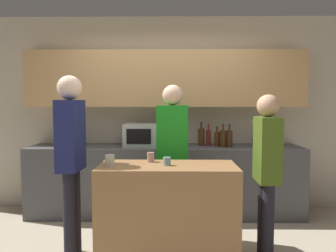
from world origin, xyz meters
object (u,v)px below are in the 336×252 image
at_px(bottle_3, 223,138).
at_px(cup_1, 167,161).
at_px(potted_plant, 258,132).
at_px(cup_0, 151,157).
at_px(toaster, 67,139).
at_px(person_left, 173,147).
at_px(microwave, 144,135).
at_px(person_center, 267,164).
at_px(bottle_2, 217,139).
at_px(bottle_4, 229,138).
at_px(bottle_0, 201,137).
at_px(cup_2, 110,160).
at_px(person_right, 71,149).
at_px(bottle_1, 208,137).

xyz_separation_m(bottle_3, cup_1, (-0.71, -1.24, -0.08)).
distance_m(potted_plant, cup_0, 1.75).
bearing_deg(toaster, person_left, -27.21).
height_order(microwave, person_center, person_center).
height_order(bottle_2, bottle_4, bottle_4).
xyz_separation_m(bottle_2, bottle_3, (0.07, -0.05, 0.01)).
bearing_deg(bottle_0, cup_2, -124.71).
relative_size(microwave, cup_1, 6.79).
distance_m(toaster, cup_0, 1.64).
bearing_deg(person_right, microwave, 157.15).
distance_m(bottle_2, person_center, 1.32).
distance_m(bottle_2, bottle_4, 0.16).
xyz_separation_m(bottle_3, cup_0, (-0.88, -1.07, -0.07)).
bearing_deg(bottle_3, bottle_4, 1.35).
relative_size(potted_plant, bottle_2, 1.49).
bearing_deg(bottle_1, bottle_2, -23.63).
height_order(bottle_0, person_center, person_center).
distance_m(potted_plant, cup_1, 1.75).
relative_size(potted_plant, cup_2, 3.84).
bearing_deg(person_left, bottle_1, -116.94).
height_order(cup_0, cup_2, cup_2).
distance_m(bottle_0, bottle_3, 0.30).
height_order(potted_plant, bottle_1, potted_plant).
distance_m(toaster, potted_plant, 2.53).
height_order(toaster, bottle_3, bottle_3).
height_order(potted_plant, bottle_2, potted_plant).
relative_size(toaster, person_center, 0.16).
relative_size(bottle_3, person_right, 0.17).
relative_size(toaster, bottle_3, 0.85).
distance_m(bottle_4, cup_0, 1.44).
bearing_deg(bottle_2, potted_plant, -0.20).
bearing_deg(bottle_0, cup_1, -107.78).
bearing_deg(cup_1, microwave, 104.35).
bearing_deg(toaster, bottle_1, 1.50).
distance_m(toaster, bottle_0, 1.80).
relative_size(bottle_3, bottle_4, 1.02).
bearing_deg(bottle_0, person_left, -115.65).
xyz_separation_m(person_left, person_center, (0.88, -0.55, -0.08)).
bearing_deg(cup_2, potted_plant, 37.76).
relative_size(microwave, person_center, 0.33).
relative_size(cup_0, cup_2, 0.92).
bearing_deg(bottle_3, bottle_0, 154.52).
height_order(microwave, cup_0, microwave).
xyz_separation_m(bottle_3, cup_2, (-1.24, -1.27, -0.07)).
distance_m(bottle_3, bottle_4, 0.08).
distance_m(bottle_3, cup_1, 1.43).
relative_size(potted_plant, person_center, 0.25).
height_order(microwave, cup_1, microwave).
bearing_deg(toaster, cup_1, -43.47).
bearing_deg(bottle_1, potted_plant, -4.41).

